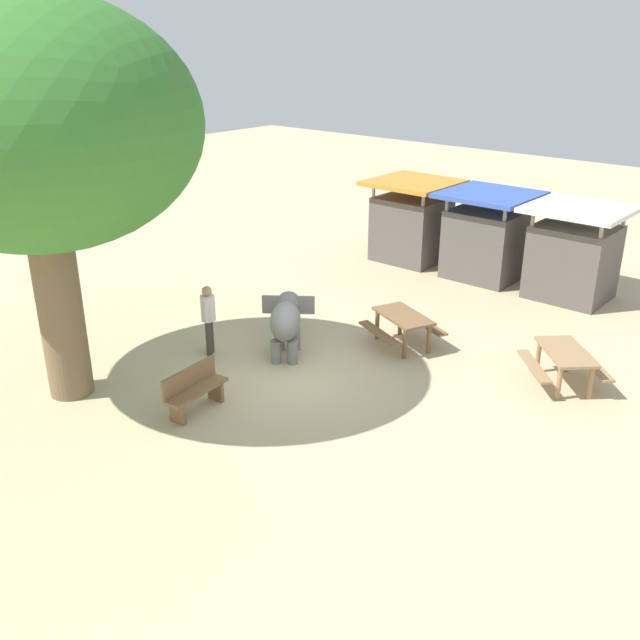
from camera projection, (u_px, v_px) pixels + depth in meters
name	position (u px, v px, depth m)	size (l,w,h in m)	color
ground_plane	(294.00, 380.00, 14.70)	(60.00, 60.00, 0.00)	tan
elephant	(286.00, 320.00, 15.64)	(1.62, 1.71, 1.25)	slate
person_handler	(208.00, 315.00, 15.52)	(0.34, 0.43, 1.62)	#3F3833
shade_tree_main	(32.00, 126.00, 12.20)	(6.28, 5.76, 7.52)	brown
wooden_bench	(194.00, 389.00, 13.34)	(0.56, 1.44, 0.88)	brown
picnic_table_near	(403.00, 323.00, 16.05)	(1.96, 1.95, 0.78)	brown
picnic_table_far	(565.00, 359.00, 14.27)	(2.11, 2.11, 0.78)	#9E7A51
market_stall_orange	(411.00, 225.00, 21.94)	(2.50, 2.50, 2.52)	#59514C
market_stall_blue	(486.00, 240.00, 20.37)	(2.50, 2.50, 2.52)	#59514C
market_stall_white	(573.00, 257.00, 18.81)	(2.50, 2.50, 2.52)	#59514C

